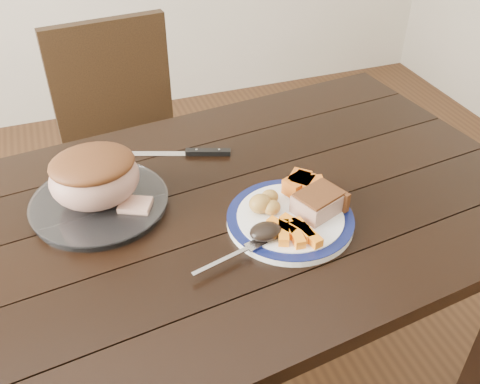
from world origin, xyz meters
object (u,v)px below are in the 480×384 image
object	(u,v)px
dining_table	(206,241)
fork	(235,255)
chair_far	(127,142)
roast_joint	(95,179)
dinner_plate	(290,220)
serving_platter	(100,204)
carving_knife	(193,153)
pork_slice	(318,203)

from	to	relation	value
dining_table	fork	bearing A→B (deg)	-86.05
chair_far	roast_joint	xyz separation A→B (m)	(-0.15, -0.64, 0.31)
chair_far	dinner_plate	xyz separation A→B (m)	(0.25, -0.84, 0.23)
dining_table	chair_far	xyz separation A→B (m)	(-0.08, 0.74, -0.13)
dinner_plate	serving_platter	bearing A→B (deg)	152.95
chair_far	dining_table	bearing A→B (deg)	89.59
chair_far	fork	xyz separation A→B (m)	(0.09, -0.92, 0.25)
carving_knife	dining_table	bearing A→B (deg)	-79.73
serving_platter	dining_table	bearing A→B (deg)	-23.62
serving_platter	roast_joint	bearing A→B (deg)	90.00
dinner_plate	roast_joint	distance (m)	0.45
dining_table	dinner_plate	bearing A→B (deg)	-31.30
dining_table	serving_platter	distance (m)	0.27
dinner_plate	carving_knife	world-z (taller)	dinner_plate
roast_joint	carving_knife	bearing A→B (deg)	28.31
dinner_plate	roast_joint	bearing A→B (deg)	152.95
roast_joint	carving_knife	xyz separation A→B (m)	(0.27, 0.14, -0.08)
dining_table	carving_knife	distance (m)	0.26
dinner_plate	dining_table	bearing A→B (deg)	148.70
serving_platter	roast_joint	size ratio (longest dim) A/B	1.54
pork_slice	fork	world-z (taller)	pork_slice
chair_far	pork_slice	bearing A→B (deg)	103.81
fork	dinner_plate	bearing A→B (deg)	10.85
dining_table	serving_platter	size ratio (longest dim) A/B	5.46
dining_table	chair_far	world-z (taller)	chair_far
dinner_plate	fork	world-z (taller)	fork
dining_table	pork_slice	distance (m)	0.29
fork	serving_platter	bearing A→B (deg)	115.62
dining_table	carving_knife	xyz separation A→B (m)	(0.04, 0.24, 0.10)
pork_slice	fork	bearing A→B (deg)	-162.25
chair_far	fork	distance (m)	0.95
carving_knife	serving_platter	bearing A→B (deg)	-131.77
dining_table	fork	size ratio (longest dim) A/B	9.63
fork	roast_joint	world-z (taller)	roast_joint
chair_far	roast_joint	distance (m)	0.73
serving_platter	carving_knife	world-z (taller)	serving_platter
roast_joint	serving_platter	bearing A→B (deg)	-90.00
pork_slice	roast_joint	size ratio (longest dim) A/B	0.49
pork_slice	carving_knife	distance (m)	0.40
serving_platter	carving_knife	bearing A→B (deg)	28.31
dining_table	roast_joint	world-z (taller)	roast_joint
dinner_plate	fork	distance (m)	0.18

